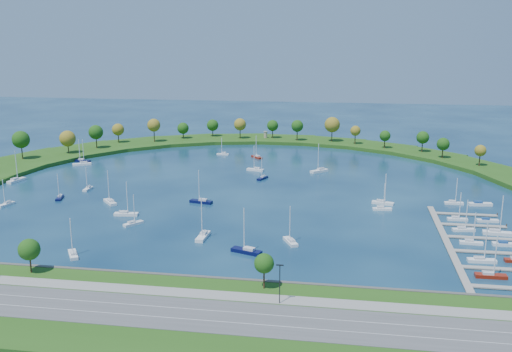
# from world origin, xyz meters

# --- Properties ---
(ground) EXTENTS (700.00, 700.00, 0.00)m
(ground) POSITION_xyz_m (0.00, 0.00, 0.00)
(ground) COLOR #07203D
(ground) RESTS_ON ground
(south_shoreline) EXTENTS (420.00, 43.10, 11.60)m
(south_shoreline) POSITION_xyz_m (0.03, -122.88, 1.00)
(south_shoreline) COLOR #255015
(south_shoreline) RESTS_ON ground
(breakwater) EXTENTS (286.74, 247.64, 2.00)m
(breakwater) POSITION_xyz_m (-46.33, 48.72, 0.99)
(breakwater) COLOR #255015
(breakwater) RESTS_ON ground
(breakwater_trees) EXTENTS (243.27, 94.67, 15.30)m
(breakwater_trees) POSITION_xyz_m (-28.84, 85.45, 10.84)
(breakwater_trees) COLOR #382314
(breakwater_trees) RESTS_ON breakwater
(harbor_tower) EXTENTS (2.60, 2.60, 4.29)m
(harbor_tower) POSITION_xyz_m (-6.67, 116.64, 4.20)
(harbor_tower) COLOR gray
(harbor_tower) RESTS_ON breakwater
(dock_system) EXTENTS (24.28, 82.00, 1.60)m
(dock_system) POSITION_xyz_m (85.30, -61.00, 0.35)
(dock_system) COLOR gray
(dock_system) RESTS_ON ground
(moored_boat_0) EXTENTS (4.71, 10.07, 14.28)m
(moored_boat_0) POSITION_xyz_m (-105.02, -7.34, 0.98)
(moored_boat_0) COLOR white
(moored_boat_0) RESTS_ON ground
(moored_boat_1) EXTENTS (4.68, 7.56, 10.78)m
(moored_boat_1) POSITION_xyz_m (6.38, 15.70, 0.87)
(moored_boat_1) COLOR #090C39
(moored_boat_1) RESTS_ON ground
(moored_boat_2) EXTENTS (5.76, 8.52, 12.26)m
(moored_boat_2) POSITION_xyz_m (28.04, -68.35, 0.91)
(moored_boat_2) COLOR white
(moored_boat_2) RESTS_ON ground
(moored_boat_4) EXTENTS (8.87, 4.35, 12.56)m
(moored_boat_4) POSITION_xyz_m (59.91, -18.06, 0.92)
(moored_boat_4) COLOR white
(moored_boat_4) RESTS_ON ground
(moored_boat_5) EXTENTS (9.12, 3.52, 13.06)m
(moored_boat_5) POSITION_xyz_m (-35.71, -48.50, 0.94)
(moored_boat_5) COLOR white
(moored_boat_5) RESTS_ON ground
(moored_boat_6) EXTENTS (9.50, 6.86, 13.82)m
(moored_boat_6) POSITION_xyz_m (-90.83, 30.45, 0.96)
(moored_boat_6) COLOR white
(moored_boat_6) RESTS_ON ground
(moored_boat_7) EXTENTS (7.44, 2.93, 10.64)m
(moored_boat_7) POSITION_xyz_m (59.21, -26.22, 0.87)
(moored_boat_7) COLOR white
(moored_boat_7) RESTS_ON ground
(moored_boat_8) EXTENTS (8.98, 4.27, 12.72)m
(moored_boat_8) POSITION_xyz_m (0.43, 32.14, 0.93)
(moored_boat_8) COLOR white
(moored_boat_8) RESTS_ON ground
(moored_boat_9) EXTENTS (8.02, 8.46, 13.40)m
(moored_boat_9) POSITION_xyz_m (-47.96, -34.27, 0.95)
(moored_boat_9) COLOR white
(moored_boat_9) RESTS_ON ground
(moored_boat_10) EXTENTS (6.24, 8.05, 11.89)m
(moored_boat_10) POSITION_xyz_m (-36.20, -90.07, 0.90)
(moored_boat_10) COLOR white
(moored_boat_10) RESTS_ON ground
(moored_boat_11) EXTENTS (10.15, 5.84, 14.41)m
(moored_boat_11) POSITION_xyz_m (15.55, -79.13, 0.98)
(moored_boat_11) COLOR #090C39
(moored_boat_11) RESTS_ON ground
(moored_boat_12) EXTENTS (8.99, 8.70, 14.37)m
(moored_boat_12) POSITION_xyz_m (32.07, 34.27, 0.98)
(moored_boat_12) COLOR white
(moored_boat_12) RESTS_ON ground
(moored_boat_13) EXTENTS (3.02, 9.68, 14.11)m
(moored_boat_13) POSITION_xyz_m (-1.13, -68.04, 0.97)
(moored_boat_13) COLOR white
(moored_boat_13) RESTS_ON ground
(moored_boat_14) EXTENTS (8.61, 3.48, 12.30)m
(moored_boat_14) POSITION_xyz_m (-94.34, 38.50, 0.91)
(moored_boat_14) COLOR #090C39
(moored_boat_14) RESTS_ON ground
(moored_boat_15) EXTENTS (3.87, 7.64, 10.82)m
(moored_boat_15) POSITION_xyz_m (-87.42, -43.45, 0.87)
(moored_boat_15) COLOR white
(moored_boat_15) RESTS_ON ground
(moored_boat_16) EXTENTS (3.90, 7.62, 10.79)m
(moored_boat_16) POSITION_xyz_m (-71.23, -31.15, 0.87)
(moored_boat_16) COLOR #090C39
(moored_boat_16) RESTS_ON ground
(moored_boat_17) EXTENTS (1.99, 6.98, 10.25)m
(moored_boat_17) POSITION_xyz_m (-66.13, -15.59, 0.86)
(moored_boat_17) COLOR white
(moored_boat_17) RESTS_ON ground
(moored_boat_18) EXTENTS (7.32, 7.92, 12.40)m
(moored_boat_18) POSITION_xyz_m (-3.75, 62.86, 0.92)
(moored_boat_18) COLOR maroon
(moored_boat_18) RESTS_ON ground
(moored_boat_19) EXTENTS (9.57, 4.37, 13.58)m
(moored_boat_19) POSITION_xyz_m (-12.03, -27.89, 0.96)
(moored_boat_19) COLOR #090C39
(moored_boat_19) RESTS_ON ground
(moored_boat_20) EXTENTS (6.15, 7.23, 10.97)m
(moored_boat_20) POSITION_xyz_m (-28.99, -58.56, 0.88)
(moored_boat_20) COLOR white
(moored_boat_20) RESTS_ON ground
(moored_boat_21) EXTENTS (6.76, 1.98, 9.90)m
(moored_boat_21) POSITION_xyz_m (-24.19, 68.46, 0.85)
(moored_boat_21) COLOR white
(moored_boat_21) RESTS_ON ground
(docked_boat_0) EXTENTS (8.58, 2.51, 12.56)m
(docked_boat_0) POSITION_xyz_m (85.51, -86.84, 0.92)
(docked_boat_0) COLOR maroon
(docked_boat_0) RESTS_ON ground
(docked_boat_2) EXTENTS (8.36, 2.68, 12.15)m
(docked_boat_2) POSITION_xyz_m (85.52, -75.45, 0.91)
(docked_boat_2) COLOR white
(docked_boat_2) RESTS_ON ground
(docked_boat_4) EXTENTS (7.33, 2.50, 10.59)m
(docked_boat_4) POSITION_xyz_m (85.54, -59.96, 0.87)
(docked_boat_4) COLOR white
(docked_boat_4) RESTS_ON ground
(docked_boat_5) EXTENTS (8.04, 2.26, 1.64)m
(docked_boat_5) POSITION_xyz_m (95.98, -59.83, 0.60)
(docked_boat_5) COLOR white
(docked_boat_5) RESTS_ON ground
(docked_boat_6) EXTENTS (7.84, 3.32, 11.17)m
(docked_boat_6) POSITION_xyz_m (85.53, -47.01, 0.88)
(docked_boat_6) COLOR white
(docked_boat_6) RESTS_ON ground
(docked_boat_7) EXTENTS (9.53, 3.34, 13.76)m
(docked_boat_7) POSITION_xyz_m (96.00, -49.14, 0.96)
(docked_boat_7) COLOR white
(docked_boat_7) RESTS_ON ground
(docked_boat_8) EXTENTS (7.21, 2.15, 10.54)m
(docked_boat_8) POSITION_xyz_m (85.54, -35.03, 0.87)
(docked_boat_8) COLOR white
(docked_boat_8) RESTS_ON ground
(docked_boat_9) EXTENTS (7.73, 2.58, 1.55)m
(docked_boat_9) POSITION_xyz_m (95.99, -35.11, 0.57)
(docked_boat_9) COLOR white
(docked_boat_9) RESTS_ON ground
(docked_boat_10) EXTENTS (7.34, 2.22, 10.72)m
(docked_boat_10) POSITION_xyz_m (87.94, -13.64, 0.87)
(docked_boat_10) COLOR white
(docked_boat_10) RESTS_ON ground
(docked_boat_11) EXTENTS (9.30, 3.59, 1.85)m
(docked_boat_11) POSITION_xyz_m (97.87, -13.79, 0.68)
(docked_boat_11) COLOR white
(docked_boat_11) RESTS_ON ground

